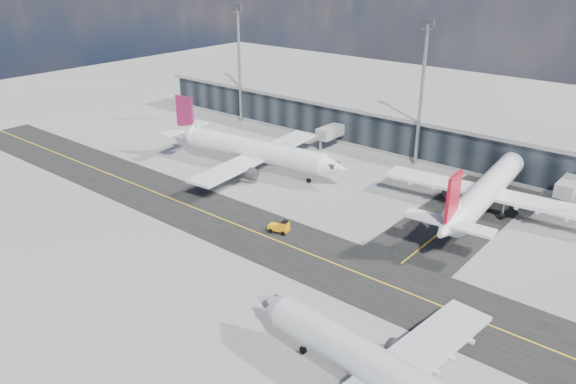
{
  "coord_description": "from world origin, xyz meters",
  "views": [
    {
      "loc": [
        49.49,
        -52.89,
        40.12
      ],
      "look_at": [
        -3.15,
        10.55,
        5.0
      ],
      "focal_mm": 35.0,
      "sensor_mm": 36.0,
      "label": 1
    }
  ],
  "objects_px": {
    "airliner_af": "(251,149)",
    "baggage_tug": "(281,227)",
    "service_van": "(524,203)",
    "airliner_near": "(399,382)",
    "airliner_redtail": "(486,191)"
  },
  "relations": [
    {
      "from": "baggage_tug",
      "to": "service_van",
      "type": "relative_size",
      "value": 0.65
    },
    {
      "from": "airliner_af",
      "to": "service_van",
      "type": "bearing_deg",
      "value": 102.13
    },
    {
      "from": "airliner_redtail",
      "to": "baggage_tug",
      "type": "height_order",
      "value": "airliner_redtail"
    },
    {
      "from": "airliner_redtail",
      "to": "baggage_tug",
      "type": "relative_size",
      "value": 12.07
    },
    {
      "from": "baggage_tug",
      "to": "airliner_near",
      "type": "bearing_deg",
      "value": 41.98
    },
    {
      "from": "airliner_af",
      "to": "service_van",
      "type": "distance_m",
      "value": 51.37
    },
    {
      "from": "airliner_af",
      "to": "baggage_tug",
      "type": "relative_size",
      "value": 12.14
    },
    {
      "from": "airliner_af",
      "to": "airliner_near",
      "type": "bearing_deg",
      "value": 48.36
    },
    {
      "from": "service_van",
      "to": "airliner_redtail",
      "type": "bearing_deg",
      "value": -126.08
    },
    {
      "from": "service_van",
      "to": "baggage_tug",
      "type": "bearing_deg",
      "value": -130.74
    },
    {
      "from": "airliner_near",
      "to": "baggage_tug",
      "type": "xyz_separation_m",
      "value": [
        -32.62,
        21.49,
        -2.8
      ]
    },
    {
      "from": "airliner_af",
      "to": "airliner_near",
      "type": "relative_size",
      "value": 1.1
    },
    {
      "from": "airliner_near",
      "to": "airliner_af",
      "type": "bearing_deg",
      "value": 60.52
    },
    {
      "from": "airliner_near",
      "to": "service_van",
      "type": "distance_m",
      "value": 55.87
    },
    {
      "from": "airliner_redtail",
      "to": "airliner_af",
      "type": "bearing_deg",
      "value": -172.91
    }
  ]
}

